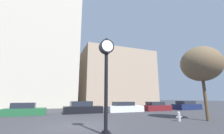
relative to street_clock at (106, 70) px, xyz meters
The scene contains 11 objects.
ground_plane 4.40m from the street_clock, 105.86° to the left, with size 200.00×200.00×0.00m, color #38383D.
building_tall_tower 32.13m from the street_clock, 101.79° to the left, with size 15.12×12.00×39.39m.
building_storefront_row 29.62m from the street_clock, 66.33° to the left, with size 16.73×12.00×12.81m.
street_clock is the anchor object (origin of this frame).
car_green 12.48m from the street_clock, 114.27° to the left, with size 3.98×1.72×1.27m.
car_black 11.41m from the street_clock, 85.11° to the left, with size 4.44×1.84×1.38m.
car_white 12.90m from the street_clock, 59.62° to the left, with size 4.71×1.84×1.28m.
car_maroon 16.04m from the street_clock, 43.84° to the left, with size 3.98×1.94×1.24m.
car_navy 20.37m from the street_clock, 32.39° to the left, with size 4.56×2.19×1.31m.
fire_hydrant_near 7.54m from the street_clock, 17.50° to the left, with size 0.57×0.25×0.72m.
bare_tree 9.12m from the street_clock, ahead, with size 3.22×3.22×6.00m.
Camera 1 is at (-1.67, -10.15, 1.74)m, focal length 24.00 mm.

